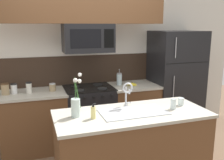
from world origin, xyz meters
name	(u,v)px	position (x,y,z in m)	size (l,w,h in m)	color
rear_partition	(100,60)	(0.30, 1.28, 1.30)	(5.20, 0.10, 2.60)	silver
splash_band	(84,70)	(0.00, 1.22, 1.15)	(3.39, 0.01, 0.48)	#332319
back_counter_left	(35,122)	(-0.85, 0.90, 0.46)	(0.96, 0.65, 0.91)	brown
back_counter_right	(133,110)	(0.76, 0.90, 0.46)	(0.80, 0.65, 0.91)	brown
stove_range	(89,115)	(0.00, 0.90, 0.46)	(0.76, 0.64, 0.93)	black
microwave	(88,38)	(0.00, 0.88, 1.69)	(0.74, 0.40, 0.42)	black
upper_cabinet_band	(82,2)	(-0.08, 0.85, 2.20)	(2.46, 0.34, 0.60)	brown
refrigerator	(174,82)	(1.56, 0.92, 0.89)	(0.83, 0.74, 1.79)	black
storage_jar_tall	(5,89)	(-1.21, 0.90, 0.99)	(0.11, 0.11, 0.17)	#997F5B
storage_jar_medium	(14,89)	(-1.10, 0.93, 0.98)	(0.09, 0.09, 0.15)	silver
storage_jar_short	(29,88)	(-0.89, 0.88, 0.99)	(0.08, 0.08, 0.16)	silver
storage_jar_squat	(52,87)	(-0.56, 0.90, 0.97)	(0.10, 0.10, 0.12)	#997F5B
banana_bunch	(132,84)	(0.71, 0.84, 0.93)	(0.19, 0.15, 0.08)	yellow
french_press	(119,79)	(0.53, 0.96, 1.01)	(0.09, 0.09, 0.27)	silver
island_counter	(132,149)	(0.22, -0.35, 0.46)	(1.75, 0.76, 0.91)	brown
kitchen_sink	(133,118)	(0.23, -0.35, 0.84)	(0.76, 0.40, 0.16)	#ADAFB5
sink_faucet	(127,91)	(0.23, -0.15, 1.11)	(0.14, 0.14, 0.31)	#B7BABF
dish_soap_bottle	(93,112)	(-0.25, -0.40, 0.98)	(0.06, 0.05, 0.16)	#DBCC75
drinking_glass	(173,104)	(0.72, -0.40, 0.97)	(0.07, 0.07, 0.13)	silver
spare_glass	(181,102)	(0.89, -0.30, 0.96)	(0.07, 0.07, 0.09)	silver
flower_vase	(76,106)	(-0.41, -0.28, 1.03)	(0.14, 0.15, 0.46)	silver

